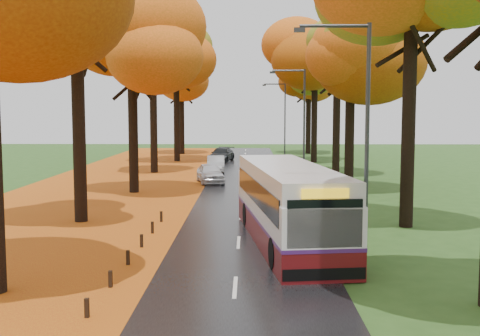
{
  "coord_description": "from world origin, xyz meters",
  "views": [
    {
      "loc": [
        0.4,
        -11.34,
        5.28
      ],
      "look_at": [
        0.0,
        16.05,
        2.6
      ],
      "focal_mm": 45.0,
      "sensor_mm": 36.0,
      "label": 1
    }
  ],
  "objects_px": {
    "streetlamp_mid": "(301,118)",
    "car_white": "(210,173)",
    "streetlamp_near": "(359,127)",
    "bus": "(288,202)",
    "streetlamp_far": "(283,115)",
    "car_silver": "(216,164)",
    "car_dark": "(222,155)"
  },
  "relations": [
    {
      "from": "car_silver",
      "to": "streetlamp_mid",
      "type": "bearing_deg",
      "value": -56.61
    },
    {
      "from": "streetlamp_near",
      "to": "car_dark",
      "type": "distance_m",
      "value": 41.81
    },
    {
      "from": "streetlamp_mid",
      "to": "car_white",
      "type": "relative_size",
      "value": 1.94
    },
    {
      "from": "bus",
      "to": "car_white",
      "type": "distance_m",
      "value": 19.69
    },
    {
      "from": "streetlamp_near",
      "to": "bus",
      "type": "distance_m",
      "value": 5.48
    },
    {
      "from": "streetlamp_mid",
      "to": "bus",
      "type": "height_order",
      "value": "streetlamp_mid"
    },
    {
      "from": "streetlamp_near",
      "to": "streetlamp_mid",
      "type": "xyz_separation_m",
      "value": [
        0.0,
        22.0,
        0.0
      ]
    },
    {
      "from": "streetlamp_near",
      "to": "car_white",
      "type": "relative_size",
      "value": 1.94
    },
    {
      "from": "streetlamp_mid",
      "to": "car_silver",
      "type": "bearing_deg",
      "value": 125.92
    },
    {
      "from": "car_white",
      "to": "car_dark",
      "type": "distance_m",
      "value": 17.88
    },
    {
      "from": "bus",
      "to": "streetlamp_far",
      "type": "bearing_deg",
      "value": 79.85
    },
    {
      "from": "streetlamp_mid",
      "to": "car_white",
      "type": "xyz_separation_m",
      "value": [
        -6.3,
        1.26,
        -3.97
      ]
    },
    {
      "from": "streetlamp_far",
      "to": "car_white",
      "type": "xyz_separation_m",
      "value": [
        -6.3,
        -20.74,
        -3.97
      ]
    },
    {
      "from": "car_dark",
      "to": "bus",
      "type": "bearing_deg",
      "value": -71.8
    },
    {
      "from": "bus",
      "to": "car_dark",
      "type": "bearing_deg",
      "value": 89.33
    },
    {
      "from": "streetlamp_mid",
      "to": "streetlamp_far",
      "type": "xyz_separation_m",
      "value": [
        0.0,
        22.0,
        0.0
      ]
    },
    {
      "from": "streetlamp_near",
      "to": "bus",
      "type": "height_order",
      "value": "streetlamp_near"
    },
    {
      "from": "streetlamp_near",
      "to": "streetlamp_far",
      "type": "bearing_deg",
      "value": 90.0
    },
    {
      "from": "streetlamp_near",
      "to": "bus",
      "type": "bearing_deg",
      "value": 116.12
    },
    {
      "from": "streetlamp_far",
      "to": "bus",
      "type": "xyz_separation_m",
      "value": [
        -1.99,
        -39.93,
        -3.08
      ]
    },
    {
      "from": "streetlamp_mid",
      "to": "streetlamp_far",
      "type": "relative_size",
      "value": 1.0
    },
    {
      "from": "car_white",
      "to": "car_dark",
      "type": "height_order",
      "value": "car_white"
    },
    {
      "from": "streetlamp_far",
      "to": "car_silver",
      "type": "xyz_separation_m",
      "value": [
        -6.3,
        -13.31,
        -4.0
      ]
    },
    {
      "from": "bus",
      "to": "car_white",
      "type": "bearing_deg",
      "value": 95.35
    },
    {
      "from": "streetlamp_near",
      "to": "streetlamp_mid",
      "type": "distance_m",
      "value": 22.0
    },
    {
      "from": "car_silver",
      "to": "car_dark",
      "type": "distance_m",
      "value": 10.45
    },
    {
      "from": "car_white",
      "to": "car_silver",
      "type": "relative_size",
      "value": 1.01
    },
    {
      "from": "streetlamp_mid",
      "to": "streetlamp_far",
      "type": "bearing_deg",
      "value": 90.0
    },
    {
      "from": "bus",
      "to": "car_dark",
      "type": "relative_size",
      "value": 2.5
    },
    {
      "from": "streetlamp_mid",
      "to": "bus",
      "type": "xyz_separation_m",
      "value": [
        -1.99,
        -17.93,
        -3.08
      ]
    },
    {
      "from": "streetlamp_near",
      "to": "streetlamp_far",
      "type": "distance_m",
      "value": 44.0
    },
    {
      "from": "car_silver",
      "to": "car_dark",
      "type": "bearing_deg",
      "value": 87.47
    }
  ]
}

